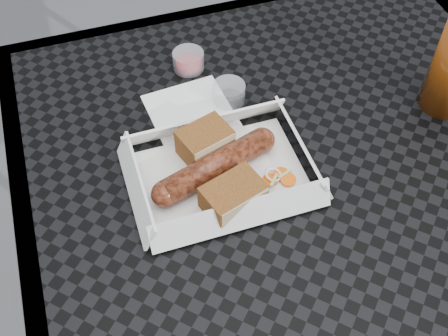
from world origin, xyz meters
The scene contains 9 objects.
patio_table centered at (0.00, 0.00, 0.67)m, with size 0.80×0.80×0.74m.
food_tray centered at (-0.12, 0.02, 0.75)m, with size 0.22×0.15×0.00m, color white.
bratwurst centered at (-0.13, 0.03, 0.77)m, with size 0.19×0.08×0.04m.
bread_near centered at (-0.13, 0.07, 0.77)m, with size 0.07×0.05×0.04m, color brown.
bread_far centered at (-0.12, -0.03, 0.77)m, with size 0.08×0.05×0.04m, color brown.
veg_garnish centered at (-0.05, -0.01, 0.75)m, with size 0.03×0.03×0.00m.
napkin centered at (-0.13, 0.15, 0.75)m, with size 0.12×0.12×0.00m, color white.
condiment_cup_sauce centered at (-0.10, 0.25, 0.76)m, with size 0.05×0.05×0.03m, color maroon.
condiment_cup_empty centered at (-0.06, 0.16, 0.76)m, with size 0.05×0.05×0.03m, color silver.
Camera 1 is at (-0.26, -0.42, 1.36)m, focal length 45.00 mm.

